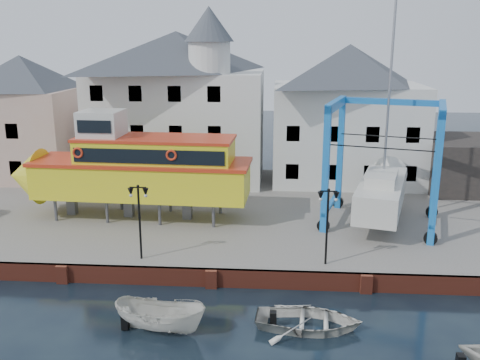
{
  "coord_description": "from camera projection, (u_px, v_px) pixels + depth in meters",
  "views": [
    {
      "loc": [
        3.33,
        -25.5,
        12.74
      ],
      "look_at": [
        1.0,
        7.0,
        4.0
      ],
      "focal_mm": 40.0,
      "sensor_mm": 36.0,
      "label": 1
    }
  ],
  "objects": [
    {
      "name": "motorboat_b",
      "position": [
        308.0,
        328.0,
        24.16
      ],
      "size": [
        5.01,
        3.74,
        0.99
      ],
      "primitive_type": "imported",
      "rotation": [
        0.0,
        0.0,
        1.5
      ],
      "color": "beige",
      "rests_on": "ground"
    },
    {
      "name": "shed_dark",
      "position": [
        475.0,
        164.0,
        42.39
      ],
      "size": [
        8.0,
        7.0,
        4.0
      ],
      "primitive_type": "cube",
      "color": "#262421",
      "rests_on": "hardstanding"
    },
    {
      "name": "building_white_main",
      "position": [
        179.0,
        104.0,
        44.25
      ],
      "size": [
        14.0,
        8.3,
        14.0
      ],
      "color": "silver",
      "rests_on": "hardstanding"
    },
    {
      "name": "building_pink",
      "position": [
        25.0,
        118.0,
        45.09
      ],
      "size": [
        8.0,
        7.0,
        10.3
      ],
      "color": "#C1A495",
      "rests_on": "hardstanding"
    },
    {
      "name": "lamp_post_right",
      "position": [
        328.0,
        207.0,
        27.76
      ],
      "size": [
        1.12,
        0.32,
        4.2
      ],
      "color": "black",
      "rests_on": "hardstanding"
    },
    {
      "name": "hardstanding",
      "position": [
        230.0,
        212.0,
        38.56
      ],
      "size": [
        44.0,
        22.0,
        1.0
      ],
      "primitive_type": "cube",
      "color": "#625E55",
      "rests_on": "ground"
    },
    {
      "name": "travel_lift",
      "position": [
        383.0,
        183.0,
        34.83
      ],
      "size": [
        8.32,
        10.38,
        15.2
      ],
      "rotation": [
        0.0,
        0.0,
        -0.28
      ],
      "color": "#1651B4",
      "rests_on": "hardstanding"
    },
    {
      "name": "quay_wall",
      "position": [
        212.0,
        278.0,
        28.07
      ],
      "size": [
        44.0,
        0.47,
        1.0
      ],
      "color": "maroon",
      "rests_on": "ground"
    },
    {
      "name": "ground",
      "position": [
        212.0,
        287.0,
        28.1
      ],
      "size": [
        140.0,
        140.0,
        0.0
      ],
      "primitive_type": "plane",
      "color": "black",
      "rests_on": "ground"
    },
    {
      "name": "motorboat_a",
      "position": [
        161.0,
        331.0,
        23.94
      ],
      "size": [
        4.5,
        2.35,
        1.65
      ],
      "primitive_type": "imported",
      "rotation": [
        0.0,
        0.0,
        1.39
      ],
      "color": "beige",
      "rests_on": "ground"
    },
    {
      "name": "lamp_post_left",
      "position": [
        139.0,
        203.0,
        28.45
      ],
      "size": [
        1.12,
        0.32,
        4.2
      ],
      "color": "black",
      "rests_on": "hardstanding"
    },
    {
      "name": "tour_boat",
      "position": [
        127.0,
        168.0,
        35.27
      ],
      "size": [
        16.57,
        4.69,
        7.14
      ],
      "rotation": [
        0.0,
        0.0,
        -0.05
      ],
      "color": "#59595E",
      "rests_on": "hardstanding"
    },
    {
      "name": "building_white_right",
      "position": [
        347.0,
        114.0,
        44.07
      ],
      "size": [
        12.0,
        8.0,
        11.2
      ],
      "color": "silver",
      "rests_on": "hardstanding"
    }
  ]
}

